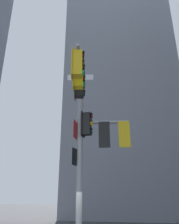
% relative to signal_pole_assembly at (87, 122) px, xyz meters
% --- Properties ---
extents(building_mid_block, '(14.18, 14.18, 33.73)m').
position_rel_signal_pole_assembly_xyz_m(building_mid_block, '(1.38, 22.20, 11.62)').
color(building_mid_block, '#9399A3').
rests_on(building_mid_block, ground).
extents(signal_pole_assembly, '(2.72, 3.44, 8.68)m').
position_rel_signal_pole_assembly_xyz_m(signal_pole_assembly, '(0.00, 0.00, 0.00)').
color(signal_pole_assembly, '#9EA0A3').
rests_on(signal_pole_assembly, ground).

